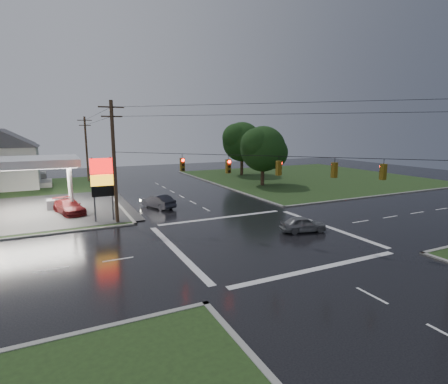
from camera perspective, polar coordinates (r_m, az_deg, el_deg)
name	(u,v)px	position (r m, az deg, el deg)	size (l,w,h in m)	color
ground	(260,237)	(28.23, 5.89, -7.37)	(120.00, 120.00, 0.00)	black
grass_ne	(308,177)	(63.86, 13.51, 2.33)	(36.00, 36.00, 0.08)	#203216
pylon_sign	(102,179)	(33.83, -19.27, 2.02)	(2.00, 0.35, 6.00)	#59595E
utility_pole_nw	(114,161)	(32.79, -17.49, 4.88)	(2.20, 0.32, 11.00)	#382619
utility_pole_n	(86,148)	(61.08, -21.54, 6.68)	(2.20, 0.32, 10.50)	#382619
traffic_signals	(262,156)	(26.99, 6.20, 5.86)	(26.87, 26.87, 1.47)	black
house_near	(3,158)	(59.34, -32.41, 4.68)	(11.05, 8.48, 8.60)	silver
house_far	(5,153)	(71.35, -32.18, 5.38)	(11.05, 8.48, 8.60)	silver
tree_ne_near	(264,149)	(53.15, 6.52, 6.99)	(7.99, 6.80, 8.98)	black
tree_ne_far	(243,142)	(64.97, 3.08, 8.17)	(8.46, 7.20, 9.80)	black
car_north	(158,201)	(38.79, -10.72, -1.51)	(1.55, 4.45, 1.47)	#22242B
car_crossing	(303,224)	(30.16, 12.78, -5.12)	(1.55, 3.86, 1.31)	slate
car_pump	(69,207)	(38.82, -23.97, -2.22)	(2.05, 5.04, 1.46)	maroon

